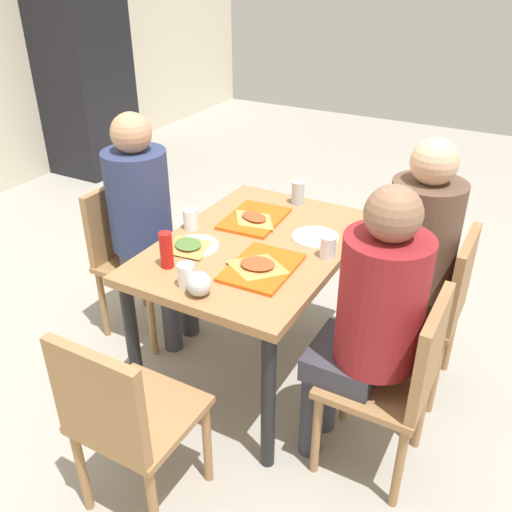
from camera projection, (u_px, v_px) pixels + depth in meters
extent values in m
cube|color=#9E998E|center=(256.00, 367.00, 2.91)|extent=(10.00, 10.00, 0.02)
cube|color=#9E7247|center=(256.00, 246.00, 2.55)|extent=(1.16, 0.81, 0.04)
cylinder|color=black|center=(268.00, 401.00, 2.19)|extent=(0.06, 0.06, 0.70)
cylinder|color=black|center=(358.00, 281.00, 2.99)|extent=(0.06, 0.06, 0.70)
cylinder|color=black|center=(134.00, 348.00, 2.48)|extent=(0.06, 0.06, 0.70)
cylinder|color=black|center=(248.00, 251.00, 3.27)|extent=(0.06, 0.06, 0.70)
cube|color=#9E7247|center=(376.00, 381.00, 2.18)|extent=(0.40, 0.40, 0.03)
cube|color=#9E7247|center=(430.00, 353.00, 1.99)|extent=(0.38, 0.04, 0.40)
cylinder|color=#9E7247|center=(316.00, 434.00, 2.23)|extent=(0.04, 0.04, 0.42)
cylinder|color=#9E7247|center=(346.00, 384.00, 2.49)|extent=(0.04, 0.04, 0.42)
cylinder|color=#9E7247|center=(399.00, 468.00, 2.08)|extent=(0.04, 0.04, 0.42)
cylinder|color=#9E7247|center=(422.00, 410.00, 2.34)|extent=(0.04, 0.04, 0.42)
cube|color=#9E7247|center=(415.00, 308.00, 2.62)|extent=(0.40, 0.40, 0.03)
cube|color=#9E7247|center=(462.00, 279.00, 2.44)|extent=(0.38, 0.04, 0.40)
cylinder|color=#9E7247|center=(364.00, 354.00, 2.67)|extent=(0.04, 0.04, 0.42)
cylinder|color=#9E7247|center=(385.00, 318.00, 2.93)|extent=(0.04, 0.04, 0.42)
cylinder|color=#9E7247|center=(435.00, 377.00, 2.53)|extent=(0.04, 0.04, 0.42)
cylinder|color=#9E7247|center=(451.00, 337.00, 2.79)|extent=(0.04, 0.04, 0.42)
cube|color=#9E7247|center=(143.00, 263.00, 2.99)|extent=(0.40, 0.40, 0.03)
cube|color=#9E7247|center=(113.00, 221.00, 2.96)|extent=(0.38, 0.04, 0.40)
cylinder|color=#9E7247|center=(189.00, 291.00, 3.16)|extent=(0.04, 0.04, 0.42)
cylinder|color=#9E7247|center=(152.00, 322.00, 2.90)|extent=(0.04, 0.04, 0.42)
cylinder|color=#9E7247|center=(143.00, 276.00, 3.30)|extent=(0.04, 0.04, 0.42)
cylinder|color=#9E7247|center=(103.00, 304.00, 3.04)|extent=(0.04, 0.04, 0.42)
cube|color=#9E7247|center=(140.00, 414.00, 2.02)|extent=(0.40, 0.40, 0.03)
cube|color=#9E7247|center=(98.00, 402.00, 1.78)|extent=(0.04, 0.38, 0.40)
cylinder|color=#9E7247|center=(140.00, 412.00, 2.33)|extent=(0.04, 0.04, 0.42)
cylinder|color=#9E7247|center=(207.00, 443.00, 2.19)|extent=(0.04, 0.04, 0.42)
cylinder|color=#9E7247|center=(82.00, 471.00, 2.07)|extent=(0.04, 0.04, 0.42)
cylinder|color=#9E7247|center=(154.00, 509.00, 1.93)|extent=(0.04, 0.04, 0.42)
cylinder|color=#383842|center=(312.00, 412.00, 2.31)|extent=(0.10, 0.10, 0.45)
cylinder|color=#383842|center=(326.00, 389.00, 2.43)|extent=(0.10, 0.10, 0.45)
cube|color=#383842|center=(346.00, 358.00, 2.20)|extent=(0.32, 0.28, 0.10)
cylinder|color=maroon|center=(382.00, 301.00, 2.00)|extent=(0.32, 0.32, 0.52)
sphere|color=#8C664C|center=(393.00, 214.00, 1.83)|extent=(0.20, 0.20, 0.20)
cylinder|color=#383842|center=(359.00, 337.00, 2.76)|extent=(0.10, 0.10, 0.45)
cylinder|color=#383842|center=(369.00, 321.00, 2.88)|extent=(0.10, 0.10, 0.45)
cube|color=#383842|center=(390.00, 289.00, 2.64)|extent=(0.32, 0.28, 0.10)
cylinder|color=brown|center=(422.00, 237.00, 2.44)|extent=(0.32, 0.32, 0.52)
sphere|color=#DBAD89|center=(434.00, 162.00, 2.27)|extent=(0.20, 0.20, 0.20)
cylinder|color=#383842|center=(189.00, 299.00, 3.06)|extent=(0.10, 0.10, 0.45)
cylinder|color=#383842|center=(171.00, 314.00, 2.93)|extent=(0.10, 0.10, 0.45)
cube|color=#383842|center=(161.00, 258.00, 2.90)|extent=(0.32, 0.28, 0.10)
cylinder|color=navy|center=(139.00, 200.00, 2.80)|extent=(0.32, 0.32, 0.52)
sphere|color=tan|center=(131.00, 133.00, 2.63)|extent=(0.20, 0.20, 0.20)
cube|color=#D85914|center=(262.00, 268.00, 2.32)|extent=(0.37, 0.27, 0.02)
cube|color=#D85914|center=(254.00, 219.00, 2.74)|extent=(0.38, 0.28, 0.02)
cylinder|color=white|center=(195.00, 246.00, 2.50)|extent=(0.22, 0.22, 0.01)
cylinder|color=white|center=(315.00, 237.00, 2.58)|extent=(0.22, 0.22, 0.01)
pyramid|color=#C68C47|center=(258.00, 266.00, 2.31)|extent=(0.20, 0.23, 0.01)
ellipsoid|color=#B74723|center=(258.00, 264.00, 2.31)|extent=(0.14, 0.16, 0.01)
pyramid|color=tan|center=(254.00, 218.00, 2.71)|extent=(0.21, 0.25, 0.01)
ellipsoid|color=#B74723|center=(254.00, 217.00, 2.71)|extent=(0.15, 0.17, 0.01)
pyramid|color=#C68C47|center=(188.00, 246.00, 2.48)|extent=(0.25, 0.26, 0.01)
ellipsoid|color=#4C7233|center=(188.00, 244.00, 2.48)|extent=(0.17, 0.18, 0.01)
cylinder|color=white|center=(191.00, 219.00, 2.64)|extent=(0.07, 0.07, 0.10)
cylinder|color=white|center=(328.00, 247.00, 2.39)|extent=(0.07, 0.07, 0.10)
cylinder|color=white|center=(186.00, 275.00, 2.19)|extent=(0.07, 0.07, 0.10)
cylinder|color=#B7BCC6|center=(298.00, 193.00, 2.90)|extent=(0.07, 0.07, 0.12)
cylinder|color=red|center=(166.00, 250.00, 2.31)|extent=(0.06, 0.06, 0.16)
sphere|color=silver|center=(199.00, 284.00, 2.13)|extent=(0.10, 0.10, 0.10)
cube|color=black|center=(84.00, 69.00, 5.07)|extent=(0.70, 0.60, 1.90)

